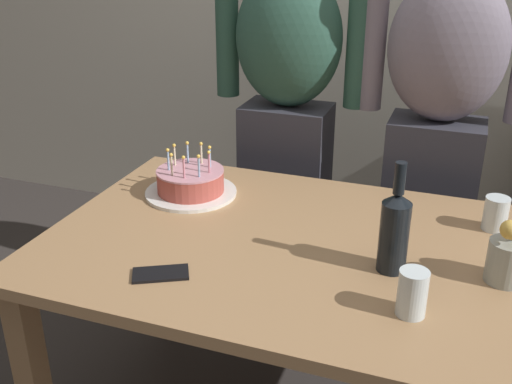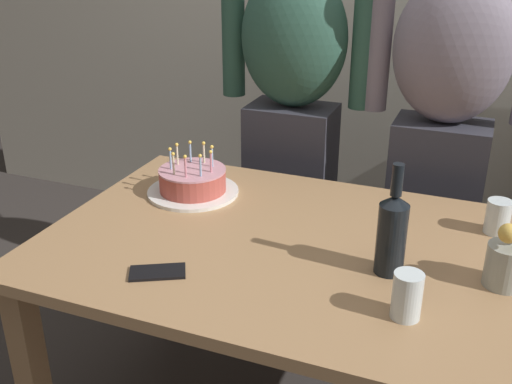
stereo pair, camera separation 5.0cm
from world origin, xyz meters
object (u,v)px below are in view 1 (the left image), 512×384
object	(u,v)px
water_glass_far	(412,293)
person_man_bearded	(287,117)
water_glass_near	(496,214)
wine_bottle	(394,230)
birthday_cake	(191,183)
cell_phone	(161,274)
person_woman_cardigan	(437,133)
flower_vase	(509,256)

from	to	relation	value
water_glass_far	person_man_bearded	xyz separation A→B (m)	(-0.61, 0.98, 0.08)
water_glass_near	wine_bottle	world-z (taller)	wine_bottle
birthday_cake	water_glass_near	bearing A→B (deg)	4.56
water_glass_far	cell_phone	size ratio (longest dim) A/B	0.80
birthday_cake	person_woman_cardigan	xyz separation A→B (m)	(0.74, 0.54, 0.09)
flower_vase	person_woman_cardigan	distance (m)	0.79
birthday_cake	water_glass_near	size ratio (longest dim) A/B	3.00
wine_bottle	birthday_cake	bearing A→B (deg)	159.66
water_glass_far	person_woman_cardigan	world-z (taller)	person_woman_cardigan
water_glass_far	person_man_bearded	bearing A→B (deg)	121.78
birthday_cake	water_glass_near	xyz separation A→B (m)	(0.95, 0.08, 0.01)
cell_phone	person_woman_cardigan	xyz separation A→B (m)	(0.59, 1.03, 0.13)
birthday_cake	cell_phone	distance (m)	0.51
water_glass_far	person_man_bearded	world-z (taller)	person_man_bearded
person_woman_cardigan	cell_phone	bearing A→B (deg)	60.01
water_glass_far	wine_bottle	bearing A→B (deg)	111.38
birthday_cake	person_man_bearded	world-z (taller)	person_man_bearded
cell_phone	person_man_bearded	distance (m)	1.03
water_glass_near	cell_phone	world-z (taller)	water_glass_near
water_glass_near	person_woman_cardigan	size ratio (longest dim) A/B	0.06
flower_vase	wine_bottle	bearing A→B (deg)	-171.49
wine_bottle	flower_vase	bearing A→B (deg)	8.51
person_woman_cardigan	flower_vase	bearing A→B (deg)	107.70
person_man_bearded	person_woman_cardigan	size ratio (longest dim) A/B	1.00
cell_phone	person_man_bearded	xyz separation A→B (m)	(0.02, 1.03, 0.13)
cell_phone	water_glass_near	bearing A→B (deg)	6.97
cell_phone	flower_vase	xyz separation A→B (m)	(0.83, 0.27, 0.07)
water_glass_near	person_man_bearded	bearing A→B (deg)	149.76
water_glass_near	flower_vase	xyz separation A→B (m)	(0.03, -0.29, 0.02)
water_glass_far	person_woman_cardigan	size ratio (longest dim) A/B	0.07
birthday_cake	wine_bottle	xyz separation A→B (m)	(0.70, -0.26, 0.08)
person_woman_cardigan	wine_bottle	bearing A→B (deg)	87.23
water_glass_near	cell_phone	distance (m)	0.99
water_glass_near	flower_vase	bearing A→B (deg)	-84.91
person_man_bearded	birthday_cake	bearing A→B (deg)	72.67
water_glass_far	wine_bottle	world-z (taller)	wine_bottle
water_glass_near	wine_bottle	size ratio (longest dim) A/B	0.34
person_man_bearded	person_woman_cardigan	bearing A→B (deg)	-180.00
water_glass_near	flower_vase	size ratio (longest dim) A/B	0.57
cell_phone	person_woman_cardigan	world-z (taller)	person_woman_cardigan
water_glass_near	cell_phone	size ratio (longest dim) A/B	0.71
flower_vase	person_woman_cardigan	bearing A→B (deg)	107.70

